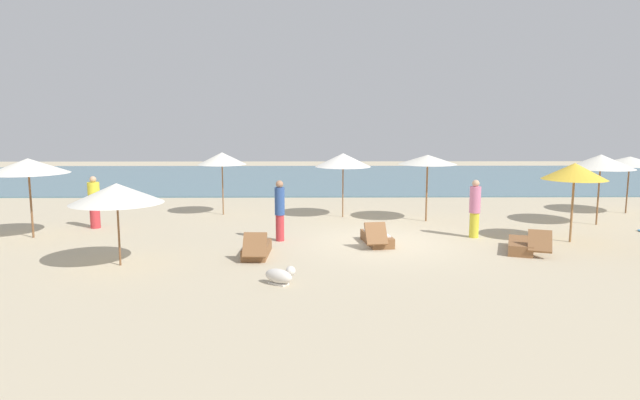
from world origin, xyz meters
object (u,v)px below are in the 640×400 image
(umbrella_0, at_px, (428,160))
(umbrella_5, at_px, (630,161))
(lounger_2, at_px, (522,245))
(person_2, at_px, (94,202))
(umbrella_6, at_px, (343,160))
(lounger_1, at_px, (377,238))
(umbrella_2, at_px, (575,171))
(umbrella_7, at_px, (117,193))
(person_1, at_px, (280,210))
(lounger_3, at_px, (257,249))
(umbrella_3, at_px, (222,159))
(person_0, at_px, (475,208))
(dog, at_px, (280,276))
(umbrella_1, at_px, (601,162))
(umbrella_8, at_px, (28,166))

(umbrella_0, height_order, umbrella_5, umbrella_0)
(lounger_2, height_order, person_2, person_2)
(umbrella_6, height_order, lounger_2, umbrella_6)
(umbrella_5, xyz_separation_m, lounger_1, (-9.76, -5.02, -1.75))
(umbrella_2, distance_m, umbrella_6, 7.44)
(umbrella_7, bearing_deg, person_1, 36.14)
(lounger_1, xyz_separation_m, lounger_3, (-3.20, -1.30, -0.01))
(umbrella_6, xyz_separation_m, umbrella_7, (-5.62, -6.48, -0.29))
(umbrella_0, distance_m, umbrella_3, 7.24)
(person_0, distance_m, person_1, 5.68)
(dog, bearing_deg, person_1, 93.58)
(umbrella_0, height_order, umbrella_7, umbrella_0)
(umbrella_1, bearing_deg, umbrella_2, -128.59)
(umbrella_7, distance_m, person_2, 5.23)
(umbrella_3, distance_m, person_0, 9.00)
(umbrella_7, relative_size, lounger_3, 1.28)
(umbrella_1, distance_m, umbrella_3, 12.76)
(umbrella_6, bearing_deg, person_2, -166.56)
(umbrella_2, xyz_separation_m, umbrella_6, (-6.23, 4.07, 0.02))
(umbrella_8, relative_size, lounger_2, 1.29)
(umbrella_0, distance_m, person_0, 3.02)
(lounger_3, bearing_deg, lounger_2, 3.27)
(person_2, bearing_deg, umbrella_2, -8.63)
(umbrella_1, relative_size, lounger_1, 1.33)
(lounger_3, distance_m, dog, 2.54)
(umbrella_3, height_order, umbrella_5, umbrella_3)
(umbrella_0, xyz_separation_m, umbrella_7, (-8.41, -5.66, -0.36))
(person_2, distance_m, dog, 8.78)
(person_0, bearing_deg, lounger_2, -66.57)
(umbrella_8, relative_size, lounger_3, 1.38)
(umbrella_5, distance_m, dog, 15.12)
(umbrella_5, height_order, lounger_3, umbrella_5)
(umbrella_8, xyz_separation_m, lounger_1, (9.98, -0.96, -1.93))
(umbrella_1, relative_size, umbrella_8, 0.99)
(umbrella_1, distance_m, person_0, 5.13)
(umbrella_1, xyz_separation_m, umbrella_7, (-13.89, -4.97, -0.35))
(lounger_1, height_order, dog, lounger_1)
(umbrella_5, height_order, lounger_2, umbrella_5)
(umbrella_6, xyz_separation_m, umbrella_8, (-9.25, -3.34, 0.08))
(umbrella_8, distance_m, person_2, 2.29)
(umbrella_5, distance_m, person_2, 18.70)
(lounger_3, bearing_deg, umbrella_7, -164.37)
(umbrella_3, bearing_deg, umbrella_6, -7.12)
(lounger_1, distance_m, lounger_3, 3.45)
(person_0, relative_size, dog, 2.35)
(lounger_1, bearing_deg, umbrella_5, 27.19)
(umbrella_8, distance_m, lounger_1, 10.21)
(umbrella_5, distance_m, person_0, 8.05)
(umbrella_8, distance_m, lounger_2, 13.95)
(umbrella_3, distance_m, person_2, 4.58)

